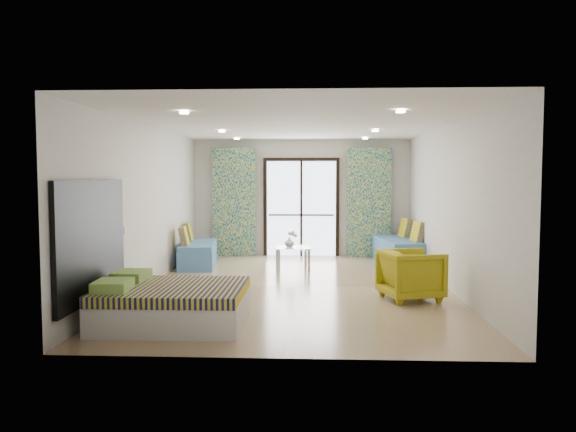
{
  "coord_description": "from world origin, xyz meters",
  "views": [
    {
      "loc": [
        0.29,
        -9.31,
        1.84
      ],
      "look_at": [
        -0.16,
        0.52,
        1.15
      ],
      "focal_mm": 35.0,
      "sensor_mm": 36.0,
      "label": 1
    }
  ],
  "objects_px": {
    "daybed_left": "(197,253)",
    "armchair": "(411,272)",
    "bed": "(172,304)",
    "daybed_right": "(400,250)",
    "coffee_table": "(293,249)"
  },
  "relations": [
    {
      "from": "daybed_left",
      "to": "daybed_right",
      "type": "bearing_deg",
      "value": -0.39
    },
    {
      "from": "bed",
      "to": "daybed_right",
      "type": "distance_m",
      "value": 6.24
    },
    {
      "from": "daybed_right",
      "to": "bed",
      "type": "bearing_deg",
      "value": -132.66
    },
    {
      "from": "daybed_left",
      "to": "daybed_right",
      "type": "distance_m",
      "value": 4.26
    },
    {
      "from": "daybed_left",
      "to": "armchair",
      "type": "relative_size",
      "value": 2.19
    },
    {
      "from": "bed",
      "to": "armchair",
      "type": "relative_size",
      "value": 2.15
    },
    {
      "from": "daybed_left",
      "to": "coffee_table",
      "type": "height_order",
      "value": "daybed_left"
    },
    {
      "from": "bed",
      "to": "coffee_table",
      "type": "distance_m",
      "value": 4.48
    },
    {
      "from": "bed",
      "to": "daybed_right",
      "type": "relative_size",
      "value": 0.9
    },
    {
      "from": "bed",
      "to": "daybed_left",
      "type": "bearing_deg",
      "value": 97.91
    },
    {
      "from": "bed",
      "to": "armchair",
      "type": "xyz_separation_m",
      "value": [
        3.22,
        1.57,
        0.16
      ]
    },
    {
      "from": "daybed_right",
      "to": "armchair",
      "type": "relative_size",
      "value": 2.39
    },
    {
      "from": "armchair",
      "to": "daybed_right",
      "type": "bearing_deg",
      "value": -21.88
    },
    {
      "from": "daybed_left",
      "to": "armchair",
      "type": "height_order",
      "value": "daybed_left"
    },
    {
      "from": "daybed_right",
      "to": "armchair",
      "type": "height_order",
      "value": "daybed_right"
    }
  ]
}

